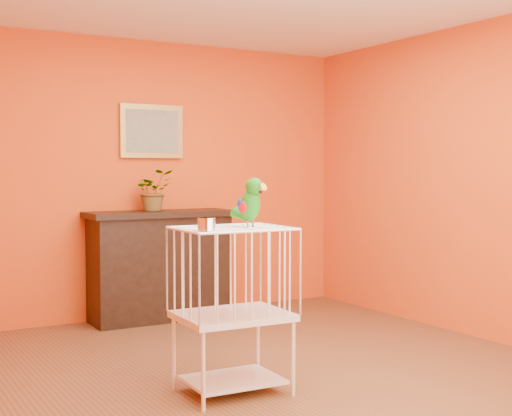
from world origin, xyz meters
TOP-DOWN VIEW (x-y plane):
  - ground at (0.00, 0.00)m, footprint 4.50×4.50m
  - room_shell at (0.00, 0.00)m, footprint 4.50×4.50m
  - console_cabinet at (-0.01, 2.01)m, footprint 1.36×0.49m
  - potted_plant at (-0.07, 1.99)m, footprint 0.36×0.39m
  - framed_picture at (0.00, 2.22)m, footprint 0.62×0.04m
  - birdcage at (-0.45, -0.24)m, footprint 0.69×0.54m
  - feed_cup at (-0.71, -0.42)m, footprint 0.10×0.10m
  - parrot at (-0.34, -0.26)m, footprint 0.17×0.28m

SIDE VIEW (x-z plane):
  - ground at x=0.00m, z-range 0.00..0.00m
  - console_cabinet at x=-0.01m, z-range 0.00..1.01m
  - birdcage at x=-0.45m, z-range 0.02..1.05m
  - feed_cup at x=-0.71m, z-range 1.04..1.11m
  - potted_plant at x=-0.07m, z-range 1.01..1.30m
  - parrot at x=-0.34m, z-range 1.03..1.34m
  - room_shell at x=0.00m, z-range -0.67..3.83m
  - framed_picture at x=0.00m, z-range 1.50..2.00m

